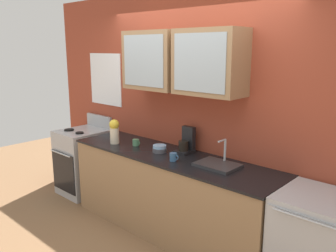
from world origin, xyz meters
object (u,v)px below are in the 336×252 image
object	(u,v)px
cup_near_sink	(173,157)
coffee_maker	(186,143)
sink_faucet	(218,164)
vase	(114,131)
cup_near_bowls	(136,142)
bowl_stack	(160,149)
stove_range	(83,161)
dishwasher	(315,249)

from	to	relation	value
cup_near_sink	coffee_maker	distance (m)	0.35
coffee_maker	sink_faucet	bearing A→B (deg)	-16.41
vase	cup_near_bowls	distance (m)	0.31
bowl_stack	cup_near_bowls	distance (m)	0.39
cup_near_sink	cup_near_bowls	world-z (taller)	cup_near_sink
sink_faucet	stove_range	bearing A→B (deg)	-179.01
cup_near_sink	dishwasher	distance (m)	1.54
cup_near_bowls	vase	bearing A→B (deg)	-156.95
sink_faucet	coffee_maker	xyz separation A→B (m)	(-0.54, 0.16, 0.09)
vase	dishwasher	size ratio (longest dim) A/B	0.32
vase	coffee_maker	world-z (taller)	vase
dishwasher	coffee_maker	bearing A→B (deg)	172.57
coffee_maker	bowl_stack	bearing A→B (deg)	-138.92
stove_range	coffee_maker	size ratio (longest dim) A/B	3.81
stove_range	sink_faucet	size ratio (longest dim) A/B	2.69
cup_near_sink	cup_near_bowls	distance (m)	0.73
vase	bowl_stack	bearing A→B (deg)	9.81
stove_range	vase	size ratio (longest dim) A/B	3.68
stove_range	bowl_stack	bearing A→B (deg)	0.04
vase	coffee_maker	distance (m)	0.94
bowl_stack	cup_near_sink	world-z (taller)	cup_near_sink
bowl_stack	cup_near_sink	size ratio (longest dim) A/B	1.46
stove_range	coffee_maker	bearing A→B (deg)	6.41
sink_faucet	bowl_stack	bearing A→B (deg)	-177.10
coffee_maker	stove_range	bearing A→B (deg)	-173.59
cup_near_bowls	bowl_stack	bearing A→B (deg)	0.26
cup_near_bowls	coffee_maker	size ratio (longest dim) A/B	0.39
bowl_stack	dishwasher	xyz separation A→B (m)	(1.78, -0.01, -0.50)
vase	cup_near_bowls	bearing A→B (deg)	23.05
vase	cup_near_sink	distance (m)	0.99
stove_range	bowl_stack	size ratio (longest dim) A/B	6.91
sink_faucet	cup_near_bowls	size ratio (longest dim) A/B	3.67
vase	coffee_maker	size ratio (longest dim) A/B	1.03
stove_range	vase	bearing A→B (deg)	-7.28
bowl_stack	cup_near_bowls	xyz separation A→B (m)	(-0.39, -0.00, -0.00)
dishwasher	sink_faucet	bearing A→B (deg)	177.51
cup_near_sink	cup_near_bowls	xyz separation A→B (m)	(-0.72, 0.13, -0.00)
stove_range	cup_near_bowls	bearing A→B (deg)	-0.04
sink_faucet	bowl_stack	size ratio (longest dim) A/B	2.57
stove_range	vase	distance (m)	1.08
vase	coffee_maker	xyz separation A→B (m)	(0.88, 0.31, -0.05)
bowl_stack	coffee_maker	world-z (taller)	coffee_maker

